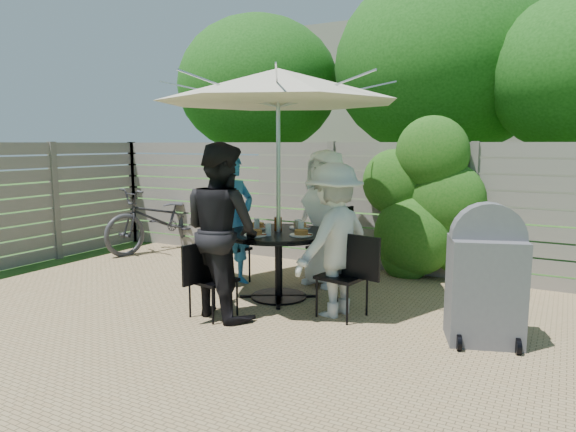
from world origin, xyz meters
The scene contains 22 objects.
backyard_envelope centered at (0.09, 10.29, 2.61)m, with size 60.00×60.00×5.00m.
patio_table centered at (0.16, 1.15, 0.56)m, with size 1.52×1.52×0.81m.
umbrella centered at (0.16, 1.15, 2.46)m, with size 3.38×3.38×2.65m.
chair_back centered at (0.43, 2.08, 0.30)m, with size 0.57×0.75×0.98m.
person_back centered at (0.39, 1.95, 0.87)m, with size 0.85×0.56×1.75m, color white.
chair_left centered at (-0.77, 1.42, 0.29)m, with size 0.73×0.56×0.96m.
person_left centered at (-0.64, 1.38, 0.85)m, with size 0.62×0.41×1.70m, color #2B77BA.
chair_front centered at (-0.11, 0.22, 0.25)m, with size 0.46×0.63×0.83m.
person_front centered at (-0.07, 0.35, 0.92)m, with size 0.89×0.70×1.84m, color black.
chair_right centered at (1.09, 0.88, 0.27)m, with size 0.69×0.51×0.91m.
person_right centered at (0.96, 0.92, 0.81)m, with size 1.05×0.60×1.63m, color silver.
plate_back centered at (0.26, 1.50, 0.83)m, with size 0.26×0.26×0.06m.
plate_left centered at (-0.19, 1.25, 0.83)m, with size 0.26×0.26×0.06m.
plate_front centered at (0.06, 0.80, 0.83)m, with size 0.26×0.26×0.06m.
plate_right centered at (0.50, 1.05, 0.83)m, with size 0.26×0.26×0.06m.
glass_left centered at (-0.12, 1.12, 0.88)m, with size 0.07×0.07×0.14m, color silver.
glass_front centered at (0.19, 0.87, 0.88)m, with size 0.07×0.07×0.14m, color silver.
glass_right centered at (0.44, 1.18, 0.88)m, with size 0.07×0.07×0.14m, color silver.
syrup_jug centered at (0.11, 1.21, 0.89)m, with size 0.09×0.09×0.16m, color #59280C.
coffee_cup centered at (0.32, 1.33, 0.87)m, with size 0.08×0.08×0.12m, color #C6B293.
bicycle centered at (-2.95, 2.60, 0.55)m, with size 0.73×2.08×1.09m, color #333338.
bbq_grill centered at (2.47, 0.88, 0.59)m, with size 0.76×0.67×1.30m.
Camera 1 is at (3.07, -3.94, 1.82)m, focal length 32.00 mm.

